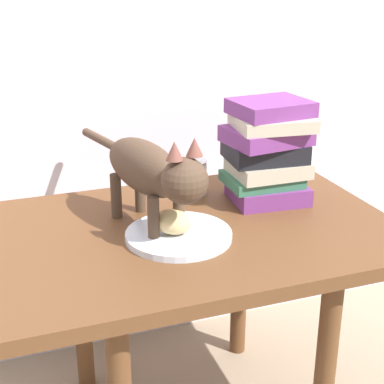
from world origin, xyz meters
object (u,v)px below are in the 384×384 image
Objects in this scene: side_table at (192,255)px; plate at (179,235)px; candle_jar at (192,179)px; cat at (151,171)px; bread_roll at (173,222)px; book_stack at (267,152)px.

side_table is 0.10m from plate.
cat is at bearing -131.41° from candle_jar.
book_stack is (0.27, 0.13, 0.08)m from bread_roll.
book_stack is at bearing 21.25° from side_table.
plate reaches higher than side_table.
book_stack is at bearing 25.12° from bread_roll.
book_stack reaches higher than candle_jar.
book_stack reaches higher than side_table.
plate is 0.25m from candle_jar.
candle_jar reaches higher than bread_roll.
plate is 0.03m from bread_roll.
plate is at bearing -116.21° from candle_jar.
cat is 0.31m from book_stack.
cat is 1.95× the size of book_stack.
cat is at bearing 171.22° from side_table.
bread_roll is (-0.06, -0.04, 0.11)m from side_table.
bread_roll is at bearing -142.51° from side_table.
bread_roll is at bearing -118.71° from candle_jar.
cat is 0.25m from candle_jar.
book_stack is (0.26, 0.13, 0.11)m from plate.
plate is 0.14m from cat.
candle_jar is (0.11, 0.23, 0.03)m from plate.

